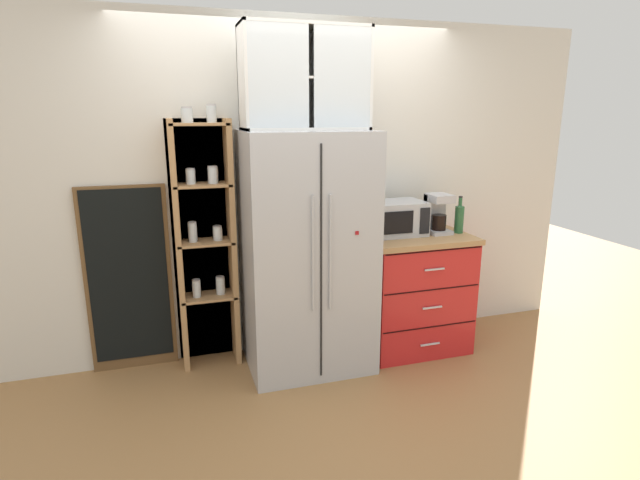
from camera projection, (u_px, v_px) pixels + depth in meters
ground_plane at (308, 362)px, 3.86m from camera, size 10.59×10.59×0.00m
wall_back_cream at (293, 190)px, 3.91m from camera, size 4.90×0.10×2.55m
refrigerator at (307, 253)px, 3.65m from camera, size 0.90×0.71×1.75m
pantry_shelf_column at (205, 239)px, 3.69m from camera, size 0.46×0.27×1.92m
counter_cabinet at (412, 291)px, 4.03m from camera, size 0.83×0.65×0.94m
microwave at (395, 218)px, 3.89m from camera, size 0.44×0.33×0.26m
coffee_maker at (437, 213)px, 3.94m from camera, size 0.17×0.20×0.31m
mug_cream at (411, 227)px, 3.97m from camera, size 0.11×0.08×0.09m
mug_red at (418, 231)px, 3.87m from camera, size 0.11×0.08×0.08m
bottle_green at (459, 217)px, 3.93m from camera, size 0.07×0.07×0.29m
upper_cabinet at (304, 79)px, 3.39m from camera, size 0.86×0.32×0.68m
chalkboard_menu at (129, 279)px, 3.63m from camera, size 0.60×0.04×1.37m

